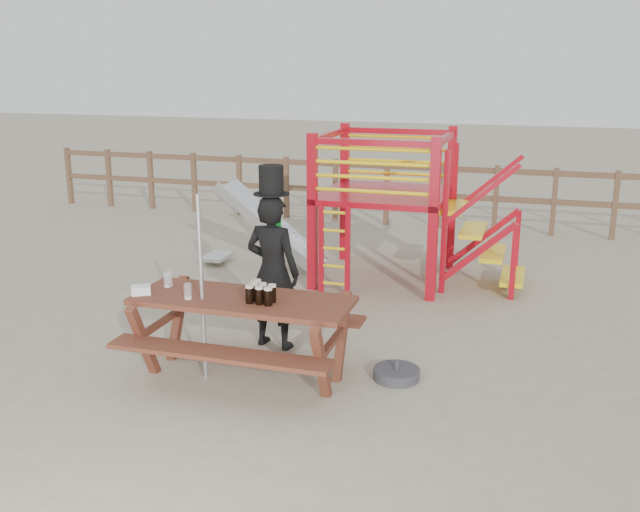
{
  "coord_description": "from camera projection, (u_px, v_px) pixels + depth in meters",
  "views": [
    {
      "loc": [
        2.26,
        -5.97,
        2.99
      ],
      "look_at": [
        0.13,
        0.8,
        1.04
      ],
      "focal_mm": 40.0,
      "sensor_mm": 36.0,
      "label": 1
    }
  ],
  "objects": [
    {
      "name": "parasol_base",
      "position": [
        396.0,
        374.0,
        6.93
      ],
      "size": [
        0.45,
        0.45,
        0.19
      ],
      "color": "#35353A",
      "rests_on": "ground"
    },
    {
      "name": "paper_bag",
      "position": [
        141.0,
        290.0,
        6.88
      ],
      "size": [
        0.23,
        0.21,
        0.08
      ],
      "primitive_type": "cube",
      "rotation": [
        0.0,
        0.0,
        0.55
      ],
      "color": "white",
      "rests_on": "picnic_table"
    },
    {
      "name": "ground",
      "position": [
        282.0,
        379.0,
        6.94
      ],
      "size": [
        60.0,
        60.0,
        0.0
      ],
      "primitive_type": "plane",
      "color": "tan",
      "rests_on": "ground"
    },
    {
      "name": "playground_fort",
      "position": [
        379.0,
        204.0,
        9.92
      ],
      "size": [
        4.71,
        1.84,
        2.1
      ],
      "color": "#AC0B19",
      "rests_on": "ground"
    },
    {
      "name": "man_with_hat",
      "position": [
        273.0,
        268.0,
        7.52
      ],
      "size": [
        0.66,
        0.48,
        1.97
      ],
      "rotation": [
        0.0,
        0.0,
        3.0
      ],
      "color": "black",
      "rests_on": "ground"
    },
    {
      "name": "empty_glasses",
      "position": [
        174.0,
        284.0,
        6.98
      ],
      "size": [
        0.45,
        0.38,
        0.15
      ],
      "color": "silver",
      "rests_on": "picnic_table"
    },
    {
      "name": "stout_pints",
      "position": [
        260.0,
        293.0,
        6.65
      ],
      "size": [
        0.27,
        0.28,
        0.17
      ],
      "color": "black",
      "rests_on": "picnic_table"
    },
    {
      "name": "metal_pole",
      "position": [
        202.0,
        289.0,
        6.73
      ],
      "size": [
        0.04,
        0.04,
        1.82
      ],
      "primitive_type": "cylinder",
      "color": "#B2B2B7",
      "rests_on": "ground"
    },
    {
      "name": "back_fence",
      "position": [
        413.0,
        187.0,
        13.19
      ],
      "size": [
        15.09,
        0.09,
        1.2
      ],
      "color": "brown",
      "rests_on": "ground"
    },
    {
      "name": "picnic_table",
      "position": [
        243.0,
        327.0,
        6.86
      ],
      "size": [
        2.1,
        1.46,
        0.81
      ],
      "rotation": [
        0.0,
        0.0,
        0.0
      ],
      "color": "brown",
      "rests_on": "ground"
    }
  ]
}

